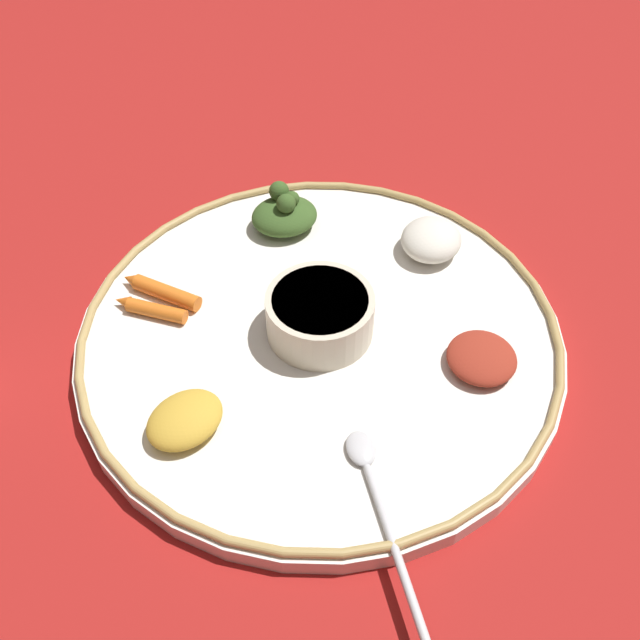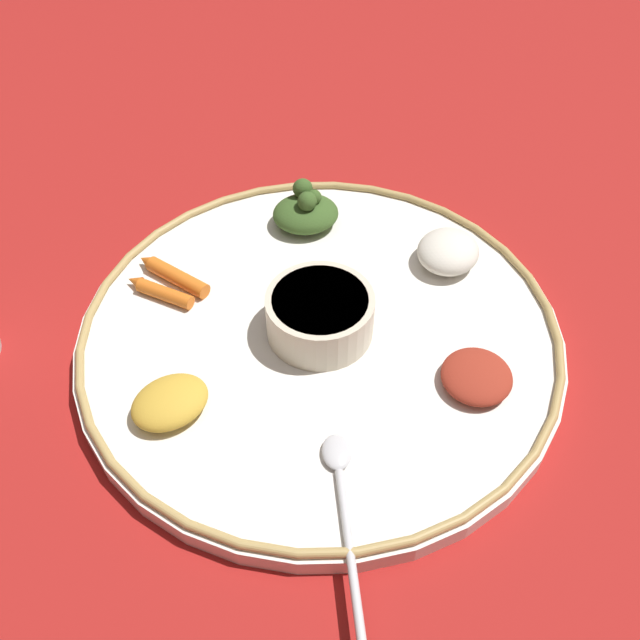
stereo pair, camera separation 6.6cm
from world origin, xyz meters
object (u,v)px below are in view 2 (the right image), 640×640
Objects in this scene: greens_pile at (306,211)px; carrot_outer at (160,290)px; spoon at (343,499)px; carrot_near_spoon at (173,275)px; center_bowl at (320,314)px.

greens_pile is 0.18m from carrot_outer.
carrot_near_spoon is at bearing -40.60° from spoon.
spoon is at bearing 111.21° from center_bowl.
spoon is 1.94× the size of carrot_near_spoon.
center_bowl is at bearing 111.13° from greens_pile.
center_bowl is 0.16m from carrot_near_spoon.
center_bowl is 1.15× the size of carrot_near_spoon.
spoon is 1.88× the size of greens_pile.
spoon is 0.28m from carrot_outer.
greens_pile is 0.16m from carrot_near_spoon.
carrot_near_spoon is (0.22, -0.19, 0.00)m from spoon.
carrot_near_spoon is (0.16, -0.03, -0.02)m from center_bowl.
carrot_outer is (0.16, -0.00, -0.02)m from center_bowl.
greens_pile is at bearing -126.84° from carrot_outer.
spoon is (-0.06, 0.17, -0.02)m from center_bowl.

